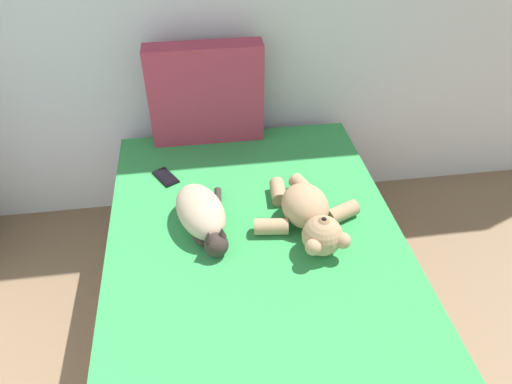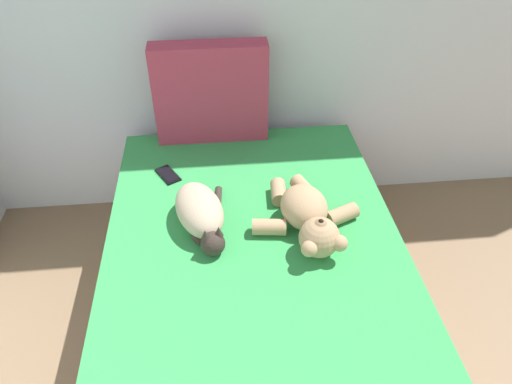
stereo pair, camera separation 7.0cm
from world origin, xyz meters
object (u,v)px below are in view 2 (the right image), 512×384
at_px(patterned_cushion, 211,93).
at_px(cell_phone, 168,175).
at_px(bed, 257,307).
at_px(cat, 201,213).
at_px(teddy_bear, 308,216).

xyz_separation_m(patterned_cushion, cell_phone, (-0.23, -0.33, -0.25)).
height_order(bed, patterned_cushion, patterned_cushion).
xyz_separation_m(bed, cat, (-0.21, 0.24, 0.34)).
height_order(patterned_cushion, cell_phone, patterned_cushion).
height_order(cat, cell_phone, cat).
bearing_deg(teddy_bear, cat, 170.87).
bearing_deg(teddy_bear, cell_phone, 143.48).
bearing_deg(cat, cell_phone, 113.11).
bearing_deg(cell_phone, cat, -66.89).
bearing_deg(cell_phone, bed, -58.86).
bearing_deg(cell_phone, patterned_cushion, 55.26).
bearing_deg(cell_phone, teddy_bear, -36.52).
xyz_separation_m(patterned_cushion, teddy_bear, (0.37, -0.78, -0.18)).
height_order(patterned_cushion, cat, patterned_cushion).
height_order(bed, cell_phone, cell_phone).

